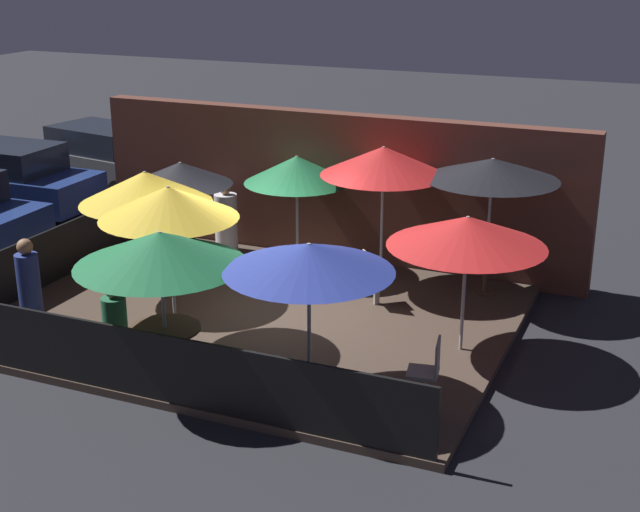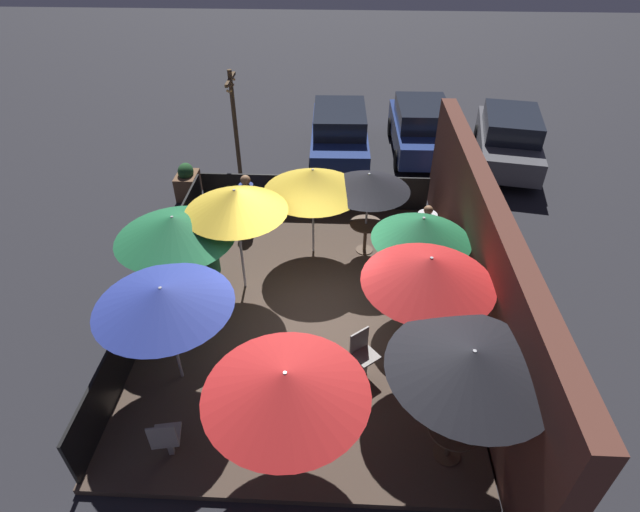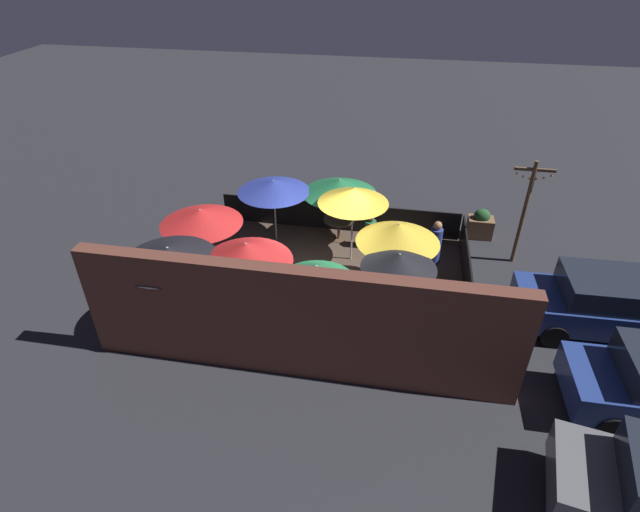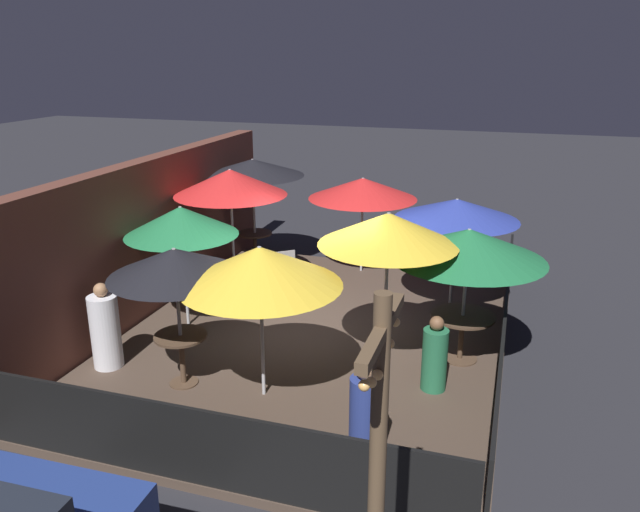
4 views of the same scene
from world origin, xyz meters
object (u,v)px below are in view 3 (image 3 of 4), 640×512
patio_umbrella_1 (168,254)px  patio_umbrella_7 (353,195)px  patron_1 (435,244)px  parked_car_0 (609,304)px  patio_chair_1 (255,286)px  patio_umbrella_3 (247,252)px  patio_umbrella_4 (201,216)px  patron_2 (386,338)px  dining_table_1 (179,308)px  dining_table_0 (395,302)px  patio_umbrella_2 (340,186)px  light_post (525,207)px  patio_umbrella_5 (317,275)px  patron_0 (370,233)px  planter_box (480,224)px  patio_umbrella_0 (399,261)px  dining_table_2 (339,223)px  patio_umbrella_8 (398,233)px  patio_umbrella_6 (274,186)px  patio_chair_0 (227,225)px

patio_umbrella_1 → patio_umbrella_7: (-3.83, -3.76, -0.01)m
patron_1 → parked_car_0: bearing=-6.8°
patio_chair_1 → patio_umbrella_7: bearing=-171.1°
patio_umbrella_3 → patio_umbrella_4: patio_umbrella_3 is taller
patio_umbrella_7 → patron_2: (-1.31, 3.97, -1.56)m
patio_umbrella_4 → parked_car_0: bearing=177.0°
patio_umbrella_7 → patio_chair_1: (2.25, 2.49, -1.65)m
dining_table_1 → patron_1: size_ratio=0.55×
dining_table_0 → patron_1: bearing=-109.3°
patio_umbrella_2 → patio_chair_1: bearing=64.5°
light_post → parked_car_0: (-1.73, 2.88, -1.00)m
patio_umbrella_5 → patio_chair_1: patio_umbrella_5 is taller
patio_umbrella_7 → patron_0: (-0.48, -0.82, -1.66)m
dining_table_0 → planter_box: bearing=-117.4°
patron_0 → parked_car_0: 6.71m
dining_table_0 → dining_table_1: 5.38m
planter_box → parked_car_0: 4.97m
patio_umbrella_0 → patron_0: (0.95, -3.44, -1.35)m
patron_1 → dining_table_2: bearing=-173.4°
dining_table_0 → dining_table_2: size_ratio=0.79×
patio_umbrella_2 → patio_umbrella_7: 1.25m
patio_umbrella_3 → patron_0: (-2.53, -4.26, -1.72)m
patio_umbrella_8 → dining_table_0: patio_umbrella_8 is taller
patron_0 → planter_box: (-3.49, -1.45, -0.17)m
parked_car_0 → patio_umbrella_7: bearing=-17.7°
patio_umbrella_2 → patron_2: size_ratio=1.71×
patio_umbrella_7 → patio_chair_1: 3.74m
patio_umbrella_6 → parked_car_0: bearing=163.8°
patio_umbrella_3 → dining_table_1: bearing=10.3°
patron_2 → patio_umbrella_4: bearing=-155.6°
patio_umbrella_3 → patio_umbrella_7: 4.01m
patio_umbrella_2 → dining_table_0: size_ratio=2.99×
patio_umbrella_2 → patio_umbrella_3: (1.51, 4.53, 0.34)m
patio_umbrella_5 → dining_table_1: (3.44, 0.20, -1.32)m
patio_chair_1 → planter_box: (-6.22, -4.75, -0.17)m
patio_umbrella_0 → patron_2: size_ratio=1.52×
patio_umbrella_3 → patio_umbrella_4: size_ratio=1.08×
patio_umbrella_8 → patron_2: patio_umbrella_8 is taller
dining_table_0 → patio_chair_0: (5.49, -3.09, -0.10)m
dining_table_2 → patio_chair_1: (1.71, 3.58, -0.10)m
patio_chair_1 → patio_umbrella_5: bearing=110.9°
patio_umbrella_3 → light_post: 8.21m
patron_0 → patio_umbrella_6: bearing=172.0°
patio_umbrella_6 → dining_table_1: bearing=73.6°
dining_table_0 → dining_table_2: (1.97, -3.71, -0.00)m
dining_table_1 → patron_0: (-4.31, -4.58, -0.06)m
patio_chair_1 → patron_2: (-3.56, 1.49, 0.10)m
dining_table_0 → patron_2: (0.12, 1.35, -0.00)m
patio_umbrella_0 → patio_umbrella_7: bearing=-61.4°
dining_table_1 → patron_0: patron_0 is taller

